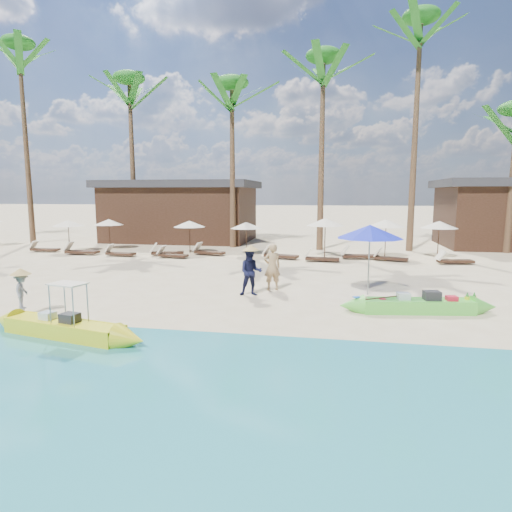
% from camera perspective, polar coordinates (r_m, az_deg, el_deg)
% --- Properties ---
extents(ground, '(240.00, 240.00, 0.00)m').
position_cam_1_polar(ground, '(13.02, -3.29, -6.71)').
color(ground, beige).
rests_on(ground, ground).
extents(wet_sand_strip, '(240.00, 4.50, 0.01)m').
position_cam_1_polar(wet_sand_strip, '(8.50, -11.55, -15.16)').
color(wet_sand_strip, tan).
rests_on(wet_sand_strip, ground).
extents(green_canoe, '(4.94, 1.09, 0.63)m').
position_cam_1_polar(green_canoe, '(13.13, 20.72, -6.16)').
color(green_canoe, '#53CD3E').
rests_on(green_canoe, ground).
extents(yellow_canoe, '(5.03, 1.35, 1.32)m').
position_cam_1_polar(yellow_canoe, '(11.22, -24.23, -8.76)').
color(yellow_canoe, yellow).
rests_on(yellow_canoe, ground).
extents(tourist, '(0.71, 0.60, 1.66)m').
position_cam_1_polar(tourist, '(15.02, 2.17, -1.45)').
color(tourist, tan).
rests_on(tourist, ground).
extents(vendor_green, '(0.88, 0.74, 1.59)m').
position_cam_1_polar(vendor_green, '(14.20, -0.69, -2.16)').
color(vendor_green, '#131534').
rests_on(vendor_green, ground).
extents(vendor_yellow, '(0.62, 0.77, 1.04)m').
position_cam_1_polar(vendor_yellow, '(13.58, -28.74, -4.08)').
color(vendor_yellow, gray).
rests_on(vendor_yellow, ground).
extents(blue_umbrella, '(2.19, 2.19, 2.36)m').
position_cam_1_polar(blue_umbrella, '(14.64, 14.96, 3.16)').
color(blue_umbrella, '#99999E').
rests_on(blue_umbrella, ground).
extents(resort_parasol_2, '(1.82, 1.82, 1.87)m').
position_cam_1_polar(resort_parasol_2, '(27.32, -23.78, 4.04)').
color(resort_parasol_2, '#392117').
rests_on(resort_parasol_2, ground).
extents(lounger_2_left, '(1.73, 0.65, 0.58)m').
position_cam_1_polar(lounger_2_left, '(28.05, -26.51, 0.89)').
color(lounger_2_left, '#392117').
rests_on(lounger_2_left, ground).
extents(resort_parasol_3, '(1.79, 1.79, 1.84)m').
position_cam_1_polar(resort_parasol_3, '(27.87, -19.03, 4.29)').
color(resort_parasol_3, '#392117').
rests_on(resort_parasol_3, ground).
extents(lounger_3_left, '(1.93, 0.71, 0.65)m').
position_cam_1_polar(lounger_3_left, '(25.88, -22.42, 0.64)').
color(lounger_3_left, '#392117').
rests_on(lounger_3_left, ground).
extents(lounger_3_right, '(1.71, 0.63, 0.57)m').
position_cam_1_polar(lounger_3_right, '(24.52, -17.84, 0.42)').
color(lounger_3_right, '#392117').
rests_on(lounger_3_right, ground).
extents(resort_parasol_4, '(1.81, 1.81, 1.87)m').
position_cam_1_polar(resort_parasol_4, '(24.68, -8.87, 4.25)').
color(resort_parasol_4, '#392117').
rests_on(resort_parasol_4, ground).
extents(lounger_4_left, '(1.91, 1.08, 0.62)m').
position_cam_1_polar(lounger_4_left, '(24.09, -12.02, 0.54)').
color(lounger_4_left, '#392117').
rests_on(lounger_4_left, ground).
extents(lounger_4_right, '(1.72, 0.73, 0.57)m').
position_cam_1_polar(lounger_4_right, '(23.16, -11.27, 0.22)').
color(lounger_4_right, '#392117').
rests_on(lounger_4_right, ground).
extents(resort_parasol_5, '(1.78, 1.78, 1.83)m').
position_cam_1_polar(resort_parasol_5, '(23.74, -1.31, 4.11)').
color(resort_parasol_5, '#392117').
rests_on(resort_parasol_5, ground).
extents(lounger_5_left, '(1.87, 0.90, 0.61)m').
position_cam_1_polar(lounger_5_left, '(23.91, -6.49, 0.61)').
color(lounger_5_left, '#392117').
rests_on(lounger_5_left, ground).
extents(resort_parasol_6, '(2.04, 2.04, 2.10)m').
position_cam_1_polar(resort_parasol_6, '(23.14, 9.23, 4.50)').
color(resort_parasol_6, '#392117').
rests_on(resort_parasol_6, ground).
extents(lounger_6_left, '(1.96, 1.03, 0.64)m').
position_cam_1_polar(lounger_6_left, '(22.46, 3.06, 0.18)').
color(lounger_6_left, '#392117').
rests_on(lounger_6_left, ground).
extents(lounger_6_right, '(1.78, 0.65, 0.59)m').
position_cam_1_polar(lounger_6_right, '(21.71, 8.50, -0.22)').
color(lounger_6_right, '#392117').
rests_on(lounger_6_right, ground).
extents(resort_parasol_7, '(1.99, 1.99, 2.05)m').
position_cam_1_polar(resort_parasol_7, '(23.59, 16.97, 4.22)').
color(resort_parasol_7, '#392117').
rests_on(resort_parasol_7, ground).
extents(lounger_7_left, '(2.01, 0.87, 0.66)m').
position_cam_1_polar(lounger_7_left, '(22.92, 13.41, 0.15)').
color(lounger_7_left, '#392117').
rests_on(lounger_7_left, ground).
extents(lounger_7_right, '(1.74, 0.95, 0.56)m').
position_cam_1_polar(lounger_7_right, '(22.67, 17.32, -0.17)').
color(lounger_7_right, '#392117').
rests_on(lounger_7_right, ground).
extents(resort_parasol_8, '(1.90, 1.90, 1.96)m').
position_cam_1_polar(resort_parasol_8, '(24.55, 23.24, 3.86)').
color(resort_parasol_8, '#392117').
rests_on(resort_parasol_8, ground).
extents(lounger_8_left, '(1.80, 0.79, 0.59)m').
position_cam_1_polar(lounger_8_left, '(22.77, 24.75, -0.50)').
color(lounger_8_left, '#392117').
rests_on(lounger_8_left, ground).
extents(palm_1, '(2.08, 2.08, 13.60)m').
position_cam_1_polar(palm_1, '(34.20, -28.83, 19.86)').
color(palm_1, brown).
rests_on(palm_1, ground).
extents(palm_2, '(2.08, 2.08, 11.33)m').
position_cam_1_polar(palm_2, '(30.98, -16.44, 18.75)').
color(palm_2, brown).
rests_on(palm_2, ground).
extents(palm_3, '(2.08, 2.08, 10.52)m').
position_cam_1_polar(palm_3, '(27.74, -3.22, 19.07)').
color(palm_3, brown).
rests_on(palm_3, ground).
extents(palm_4, '(2.08, 2.08, 11.70)m').
position_cam_1_polar(palm_4, '(26.94, 8.92, 21.21)').
color(palm_4, brown).
rests_on(palm_4, ground).
extents(palm_5, '(2.08, 2.08, 13.60)m').
position_cam_1_polar(palm_5, '(27.98, 20.89, 23.18)').
color(palm_5, brown).
rests_on(palm_5, ground).
extents(pavilion_west, '(10.80, 6.60, 4.30)m').
position_cam_1_polar(pavilion_west, '(31.71, -9.97, 6.00)').
color(pavilion_west, '#392117').
rests_on(pavilion_west, ground).
extents(pavilion_east, '(8.80, 6.60, 4.30)m').
position_cam_1_polar(pavilion_east, '(31.71, 30.81, 4.98)').
color(pavilion_east, '#392117').
rests_on(pavilion_east, ground).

